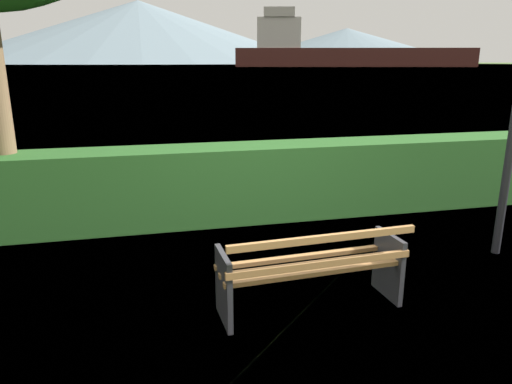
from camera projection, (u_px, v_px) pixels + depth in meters
The scene contains 6 objects.
ground_plane at pixel (308, 306), 4.66m from camera, with size 1400.00×1400.00×0.00m, color #4C6B33.
water_surface at pixel (143, 65), 293.31m from camera, with size 620.00×620.00×0.00m, color #6B8EA3.
park_bench at pixel (312, 269), 4.49m from camera, with size 1.83×0.67×0.87m.
hedge_row at pixel (247, 182), 7.17m from camera, with size 10.21×0.81×1.13m, color #285B23.
cargo_ship_large at pixel (336, 51), 201.28m from camera, with size 100.98×38.28×23.84m.
distant_hills at pixel (120, 34), 510.70m from camera, with size 862.29×417.80×66.95m.
Camera 1 is at (-1.48, -3.95, 2.35)m, focal length 32.97 mm.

